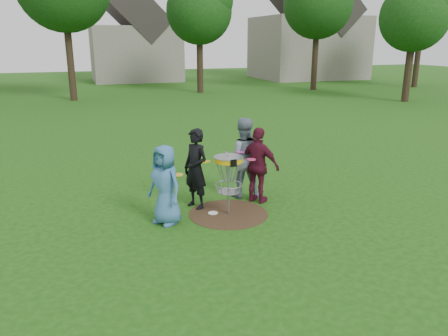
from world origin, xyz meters
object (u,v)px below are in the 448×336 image
object	(u,v)px
player_blue	(165,185)
player_maroon	(258,166)
player_grey	(243,158)
player_black	(196,169)
disc_golf_basket	(228,171)

from	to	relation	value
player_blue	player_maroon	world-z (taller)	player_maroon
player_maroon	player_grey	bearing A→B (deg)	-14.77
player_black	disc_golf_basket	bearing A→B (deg)	14.75
player_grey	player_maroon	bearing A→B (deg)	129.39
player_maroon	disc_golf_basket	world-z (taller)	player_maroon
player_grey	player_maroon	xyz separation A→B (m)	(0.21, -0.49, -0.08)
player_maroon	player_blue	bearing A→B (deg)	65.05
player_black	disc_golf_basket	distance (m)	0.86
player_black	disc_golf_basket	xyz separation A→B (m)	(0.57, -0.64, 0.08)
player_black	player_maroon	xyz separation A→B (m)	(1.50, -0.15, -0.02)
player_black	player_maroon	size ratio (longest dim) A/B	1.02
player_blue	player_black	xyz separation A→B (m)	(0.86, 0.68, 0.08)
disc_golf_basket	player_grey	bearing A→B (deg)	53.58
player_blue	disc_golf_basket	distance (m)	1.44
player_grey	player_maroon	world-z (taller)	player_grey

